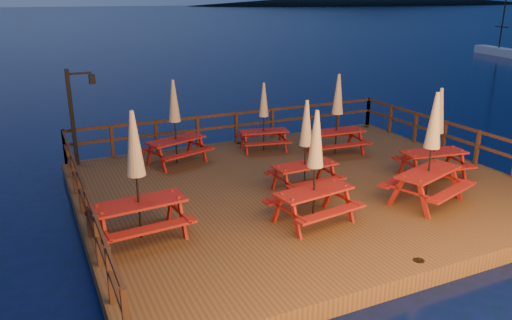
% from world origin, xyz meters
% --- Properties ---
extents(ground, '(500.00, 500.00, 0.00)m').
position_xyz_m(ground, '(0.00, 0.00, 0.00)').
color(ground, black).
rests_on(ground, ground).
extents(deck, '(12.00, 10.00, 0.40)m').
position_xyz_m(deck, '(0.00, 0.00, 0.20)').
color(deck, '#4D3118').
rests_on(deck, ground).
extents(deck_piles, '(11.44, 9.44, 1.40)m').
position_xyz_m(deck_piles, '(0.00, 0.00, -0.30)').
color(deck_piles, '#371A11').
rests_on(deck_piles, ground).
extents(railing, '(11.80, 9.75, 1.10)m').
position_xyz_m(railing, '(0.00, 1.78, 1.16)').
color(railing, '#371A11').
rests_on(railing, deck).
extents(lamp_post, '(0.85, 0.18, 3.00)m').
position_xyz_m(lamp_post, '(-5.39, 4.55, 2.20)').
color(lamp_post, black).
rests_on(lamp_post, deck).
extents(sailboat, '(2.87, 7.16, 10.52)m').
position_xyz_m(sailboat, '(34.35, 21.97, 0.35)').
color(sailboat, silver).
rests_on(sailboat, ground).
extents(picnic_table_0, '(1.97, 1.66, 2.68)m').
position_xyz_m(picnic_table_0, '(2.45, 2.10, 1.79)').
color(picnic_table_0, maroon).
rests_on(picnic_table_0, deck).
extents(picnic_table_1, '(2.06, 1.79, 2.64)m').
position_xyz_m(picnic_table_1, '(3.74, -1.02, 1.77)').
color(picnic_table_1, maroon).
rests_on(picnic_table_1, deck).
extents(picnic_table_2, '(2.25, 2.05, 2.66)m').
position_xyz_m(picnic_table_2, '(-2.67, 3.39, 1.78)').
color(picnic_table_2, maroon).
rests_on(picnic_table_2, deck).
extents(picnic_table_3, '(1.85, 1.62, 2.33)m').
position_xyz_m(picnic_table_3, '(0.43, 3.46, 1.61)').
color(picnic_table_3, maroon).
rests_on(picnic_table_3, deck).
extents(picnic_table_4, '(2.08, 1.80, 2.69)m').
position_xyz_m(picnic_table_4, '(-1.00, -2.15, 1.80)').
color(picnic_table_4, maroon).
rests_on(picnic_table_4, deck).
extents(picnic_table_5, '(2.42, 2.20, 2.87)m').
position_xyz_m(picnic_table_5, '(2.24, -2.38, 1.89)').
color(picnic_table_5, maroon).
rests_on(picnic_table_5, deck).
extents(picnic_table_6, '(2.14, 1.82, 2.87)m').
position_xyz_m(picnic_table_6, '(-4.85, -1.25, 1.89)').
color(picnic_table_6, maroon).
rests_on(picnic_table_6, deck).
extents(picnic_table_7, '(1.81, 1.51, 2.51)m').
position_xyz_m(picnic_table_7, '(-0.18, -0.33, 1.70)').
color(picnic_table_7, maroon).
rests_on(picnic_table_7, deck).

